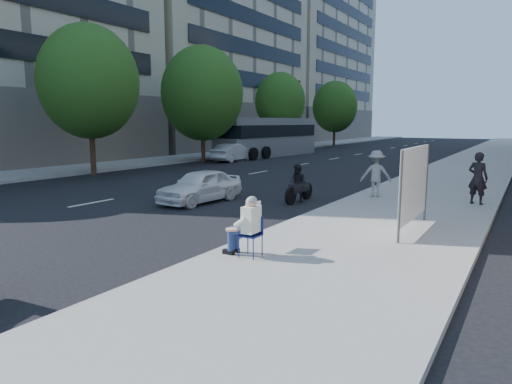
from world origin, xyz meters
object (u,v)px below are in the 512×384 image
Objects in this scene: pedestrian_woman at (478,178)px; white_sedan_near at (200,186)px; protest_banner at (414,183)px; white_sedan_mid at (233,153)px; bus at (268,137)px; jogger at (376,174)px; seated_protester at (247,222)px; motorcycle at (298,185)px.

pedestrian_woman reaches higher than white_sedan_near.
pedestrian_woman is 9.84m from white_sedan_near.
pedestrian_woman is at bearing 78.83° from protest_banner.
white_sedan_mid is 6.11m from bus.
jogger is 0.49× the size of white_sedan_near.
protest_banner is (2.49, 4.20, 0.53)m from seated_protester.
white_sedan_mid is at bearing 124.88° from seated_protester.
pedestrian_woman is 0.89× the size of motorcycle.
bus is at bearing 117.99° from white_sedan_near.
jogger is at bearing 38.94° from white_sedan_near.
motorcycle is (-2.36, -1.84, -0.39)m from jogger.
bus is at bearing -26.40° from pedestrian_woman.
protest_banner is at bearing 98.31° from jogger.
pedestrian_woman reaches higher than seated_protester.
motorcycle is (12.07, -13.41, -0.04)m from white_sedan_mid.
seated_protester is 0.43× the size of protest_banner.
white_sedan_mid is (-17.91, 11.29, -0.39)m from pedestrian_woman.
bus reaches higher than jogger.
protest_banner is at bearing -3.53° from white_sedan_near.
pedestrian_woman is 5.27m from protest_banner.
bus is (-0.35, 6.02, 0.96)m from white_sedan_mid.
bus reaches higher than protest_banner.
motorcycle is (-5.83, -2.12, -0.42)m from pedestrian_woman.
jogger is 0.43× the size of white_sedan_mid.
white_sedan_near is at bearing 16.10° from jogger.
seated_protester is at bearing 86.52° from pedestrian_woman.
bus is (-17.23, 22.47, 0.23)m from protest_banner.
protest_banner reaches higher than jogger.
pedestrian_woman is at bearing 69.44° from seated_protester.
white_sedan_near is 23.32m from bus.
protest_banner reaches higher than white_sedan_mid.
pedestrian_woman is at bearing 166.31° from jogger.
pedestrian_woman is at bearing 146.64° from white_sedan_mid.
pedestrian_woman is at bearing 22.87° from motorcycle.
pedestrian_woman is 0.15× the size of bus.
jogger is at bearing 140.14° from white_sedan_mid.
jogger is 22.99m from bus.
seated_protester reaches higher than motorcycle.
white_sedan_mid is at bearing 124.73° from white_sedan_near.
protest_banner is 23.59m from white_sedan_mid.
white_sedan_near is (-8.95, -4.05, -0.44)m from pedestrian_woman.
pedestrian_woman is 0.50× the size of white_sedan_near.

